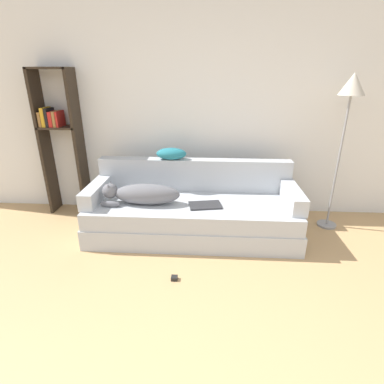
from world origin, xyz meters
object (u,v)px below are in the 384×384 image
Objects in this scene: laptop at (205,205)px; floor_lamp at (350,99)px; couch at (193,218)px; dog at (142,194)px; throw_pillow at (171,154)px; power_adapter at (174,278)px; bookshelf at (59,135)px.

laptop is 1.84m from floor_lamp.
couch is 0.28m from laptop.
throw_pillow reaches higher than dog.
couch is 1.32× the size of floor_lamp.
power_adapter is at bearing -82.48° from throw_pillow.
throw_pillow is 1.43m from power_adapter.
bookshelf is 2.30m from power_adapter.
throw_pillow is (0.27, 0.43, 0.33)m from dog.
throw_pillow reaches higher than laptop.
laptop is 6.51× the size of power_adapter.
floor_lamp is (1.60, 0.31, 1.26)m from couch.
bookshelf is at bearing 171.40° from throw_pillow.
laptop is (0.67, -0.02, -0.10)m from dog.
floor_lamp reaches higher than dog.
power_adapter is (-0.11, -0.82, -0.18)m from couch.
dog is at bearing -29.59° from bookshelf.
floor_lamp is at bearing 5.30° from laptop.
throw_pillow reaches higher than power_adapter.
bookshelf reaches higher than throw_pillow.
dog is 0.60m from throw_pillow.
floor_lamp is at bearing 10.88° from couch.
couch is at bearing 131.10° from laptop.
throw_pillow is at bearing 127.81° from couch.
laptop is 0.21× the size of floor_lamp.
laptop is at bearing -1.70° from dog.
laptop reaches higher than couch.
laptop is (0.14, -0.11, 0.22)m from couch.
throw_pillow is 6.15× the size of power_adapter.
dog is (-0.53, -0.09, 0.32)m from couch.
power_adapter is (0.15, -1.16, -0.83)m from throw_pillow.
throw_pillow is at bearing 178.93° from floor_lamp.
bookshelf reaches higher than floor_lamp.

